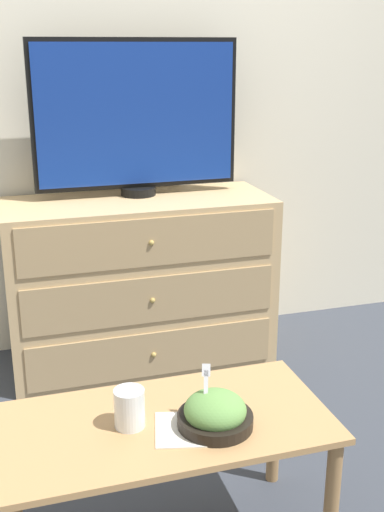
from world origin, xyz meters
TOP-DOWN VIEW (x-y plane):
  - ground_plane at (0.00, 0.00)m, footprint 12.00×12.00m
  - wall_back at (0.00, 0.03)m, footprint 12.00×0.05m
  - dresser at (-0.02, -0.28)m, footprint 1.24×0.51m
  - tv at (-0.00, -0.18)m, footprint 0.95×0.16m
  - coffee_table at (-0.23, -1.54)m, footprint 0.96×0.48m
  - takeout_bowl at (-0.10, -1.61)m, footprint 0.22×0.22m
  - drink_cup at (-0.33, -1.54)m, footprint 0.09×0.09m
  - napkin at (-0.18, -1.61)m, footprint 0.21×0.21m

SIDE VIEW (x-z plane):
  - ground_plane at x=0.00m, z-range 0.00..0.00m
  - coffee_table at x=-0.23m, z-range 0.16..0.60m
  - dresser at x=-0.02m, z-range 0.00..0.80m
  - napkin at x=-0.18m, z-range 0.45..0.45m
  - takeout_bowl at x=-0.10m, z-range 0.40..0.57m
  - drink_cup at x=-0.33m, z-range 0.44..0.56m
  - tv at x=0.00m, z-range 0.81..1.52m
  - wall_back at x=0.00m, z-range 0.00..2.60m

